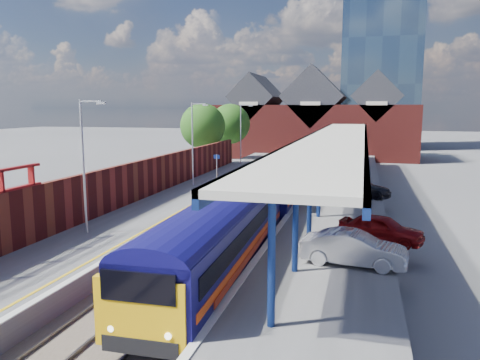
# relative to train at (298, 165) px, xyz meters

# --- Properties ---
(ground) EXTENTS (240.00, 240.00, 0.00)m
(ground) POSITION_rel_train_xyz_m (-1.49, 0.92, -2.12)
(ground) COLOR #5B5B5E
(ground) RESTS_ON ground
(ballast_bed) EXTENTS (6.00, 76.00, 0.06)m
(ballast_bed) POSITION_rel_train_xyz_m (-1.49, -9.08, -2.09)
(ballast_bed) COLOR #473D33
(ballast_bed) RESTS_ON ground
(rails) EXTENTS (4.51, 76.00, 0.14)m
(rails) POSITION_rel_train_xyz_m (-1.49, -9.08, -2.00)
(rails) COLOR slate
(rails) RESTS_ON ground
(left_platform) EXTENTS (5.00, 76.00, 1.00)m
(left_platform) POSITION_rel_train_xyz_m (-6.99, -9.08, -1.62)
(left_platform) COLOR #565659
(left_platform) RESTS_ON ground
(right_platform) EXTENTS (6.00, 76.00, 1.00)m
(right_platform) POSITION_rel_train_xyz_m (4.51, -9.08, -1.62)
(right_platform) COLOR #565659
(right_platform) RESTS_ON ground
(coping_left) EXTENTS (0.30, 76.00, 0.05)m
(coping_left) POSITION_rel_train_xyz_m (-4.64, -9.08, -1.10)
(coping_left) COLOR silver
(coping_left) RESTS_ON left_platform
(coping_right) EXTENTS (0.30, 76.00, 0.05)m
(coping_right) POSITION_rel_train_xyz_m (1.66, -9.08, -1.10)
(coping_right) COLOR silver
(coping_right) RESTS_ON right_platform
(yellow_line) EXTENTS (0.14, 76.00, 0.01)m
(yellow_line) POSITION_rel_train_xyz_m (-5.24, -9.08, -1.12)
(yellow_line) COLOR yellow
(yellow_line) RESTS_ON left_platform
(train) EXTENTS (3.15, 65.95, 3.45)m
(train) POSITION_rel_train_xyz_m (0.00, 0.00, 0.00)
(train) COLOR #0E0B51
(train) RESTS_ON ground
(canopy) EXTENTS (4.50, 52.00, 4.48)m
(canopy) POSITION_rel_train_xyz_m (3.99, -7.13, 3.13)
(canopy) COLOR navy
(canopy) RESTS_ON right_platform
(lamp_post_b) EXTENTS (1.48, 0.18, 7.00)m
(lamp_post_b) POSITION_rel_train_xyz_m (-7.86, -23.08, 2.87)
(lamp_post_b) COLOR #A5A8AA
(lamp_post_b) RESTS_ON left_platform
(lamp_post_c) EXTENTS (1.48, 0.18, 7.00)m
(lamp_post_c) POSITION_rel_train_xyz_m (-7.86, -7.08, 2.87)
(lamp_post_c) COLOR #A5A8AA
(lamp_post_c) RESTS_ON left_platform
(lamp_post_d) EXTENTS (1.48, 0.18, 7.00)m
(lamp_post_d) POSITION_rel_train_xyz_m (-7.86, 8.92, 2.87)
(lamp_post_d) COLOR #A5A8AA
(lamp_post_d) RESTS_ON left_platform
(platform_sign) EXTENTS (0.55, 0.08, 2.50)m
(platform_sign) POSITION_rel_train_xyz_m (-6.49, -5.08, 0.57)
(platform_sign) COLOR #A5A8AA
(platform_sign) RESTS_ON left_platform
(brick_wall) EXTENTS (0.35, 50.00, 3.86)m
(brick_wall) POSITION_rel_train_xyz_m (-9.59, -15.54, 0.33)
(brick_wall) COLOR maroon
(brick_wall) RESTS_ON left_platform
(station_building) EXTENTS (30.00, 12.12, 13.78)m
(station_building) POSITION_rel_train_xyz_m (-1.49, 28.92, 3.33)
(station_building) COLOR maroon
(station_building) RESTS_ON ground
(glass_tower) EXTENTS (14.20, 14.20, 40.30)m
(glass_tower) POSITION_rel_train_xyz_m (8.51, 50.92, 18.08)
(glass_tower) COLOR #465F78
(glass_tower) RESTS_ON ground
(tree_near) EXTENTS (5.20, 5.20, 8.10)m
(tree_near) POSITION_rel_train_xyz_m (-11.84, 6.83, 3.23)
(tree_near) COLOR #382314
(tree_near) RESTS_ON ground
(tree_far) EXTENTS (5.20, 5.20, 8.10)m
(tree_far) POSITION_rel_train_xyz_m (-10.84, 14.83, 3.23)
(tree_far) COLOR #382314
(tree_far) RESTS_ON ground
(parked_car_red) EXTENTS (4.40, 2.82, 1.40)m
(parked_car_red) POSITION_rel_train_xyz_m (7.01, -20.94, -0.42)
(parked_car_red) COLOR maroon
(parked_car_red) RESTS_ON right_platform
(parked_car_silver) EXTENTS (4.54, 2.10, 1.44)m
(parked_car_silver) POSITION_rel_train_xyz_m (5.79, -24.68, -0.40)
(parked_car_silver) COLOR #B7B7BC
(parked_car_silver) RESTS_ON right_platform
(parked_car_dark) EXTENTS (4.97, 2.90, 1.35)m
(parked_car_dark) POSITION_rel_train_xyz_m (5.82, -8.68, -0.45)
(parked_car_dark) COLOR black
(parked_car_dark) RESTS_ON right_platform
(parked_car_blue) EXTENTS (5.05, 3.47, 1.28)m
(parked_car_blue) POSITION_rel_train_xyz_m (4.95, -7.82, -0.48)
(parked_car_blue) COLOR navy
(parked_car_blue) RESTS_ON right_platform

